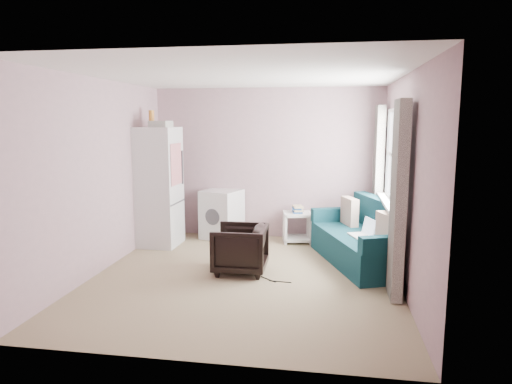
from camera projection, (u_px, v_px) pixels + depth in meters
room at (246, 179)px, 5.60m from camera, size 3.84×4.24×2.54m
armchair at (240, 246)px, 5.93m from camera, size 0.63×0.68×0.68m
fridge at (158, 186)px, 7.16m from camera, size 0.67×0.65×2.12m
washing_machine at (222, 213)px, 7.67m from camera, size 0.73×0.73×0.81m
side_table at (297, 225)px, 7.43m from camera, size 0.51×0.51×0.60m
sofa at (366, 241)px, 6.31m from camera, size 1.49×2.11×0.86m
window_dressing at (387, 186)px, 6.02m from camera, size 0.17×2.62×2.18m
floor_cables at (274, 280)px, 5.64m from camera, size 0.41×0.20×0.01m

